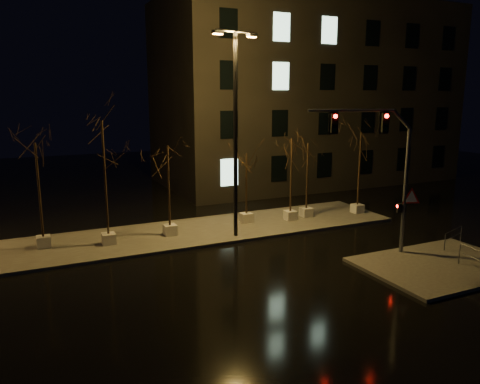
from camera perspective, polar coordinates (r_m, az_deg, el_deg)
ground at (r=21.10m, az=1.91°, el=-9.11°), size 90.00×90.00×0.00m
median at (r=26.29m, az=-4.03°, el=-4.70°), size 22.00×5.00×0.15m
sidewalk_corner at (r=22.90m, az=23.32°, el=-8.20°), size 7.00×5.00×0.15m
building at (r=42.33m, az=8.00°, el=11.65°), size 25.00×12.00×15.00m
tree_0 at (r=24.30m, az=-23.51°, el=2.85°), size 1.80×1.80×5.28m
tree_1 at (r=23.61m, az=-16.32°, el=5.08°), size 1.80×1.80×6.34m
tree_2 at (r=24.66m, az=-8.77°, el=3.15°), size 1.80×1.80×4.91m
tree_3 at (r=26.93m, az=0.79°, el=2.82°), size 1.80×1.80×4.18m
tree_4 at (r=27.57m, az=6.30°, el=4.29°), size 1.80×1.80×5.01m
tree_5 at (r=28.50m, az=8.25°, el=3.91°), size 1.80×1.80×4.64m
tree_6 at (r=30.00m, az=14.45°, el=4.93°), size 1.80×1.80×5.25m
traffic_signal_mast at (r=22.41m, az=17.20°, el=3.72°), size 5.23×1.96×6.75m
streetlight_main at (r=24.01m, az=-0.56°, el=8.59°), size 2.61×0.81×10.46m
guard_rail_a at (r=25.51m, az=24.57°, el=-4.81°), size 1.88×0.67×0.85m
guard_rail_b at (r=22.29m, az=26.93°, el=-7.15°), size 0.36×2.04×0.98m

